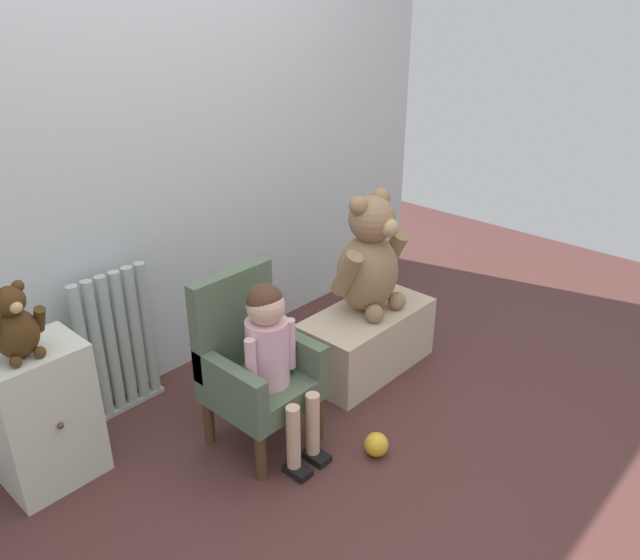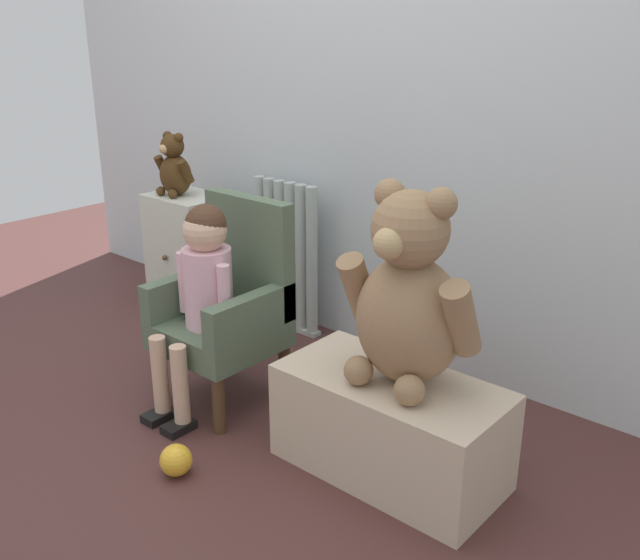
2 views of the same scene
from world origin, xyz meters
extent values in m
plane|color=#4A2926|center=(0.00, 0.00, 0.00)|extent=(6.00, 6.00, 0.00)
cube|color=silver|center=(0.00, 1.15, 1.20)|extent=(3.80, 0.05, 2.40)
cylinder|color=#A8B5AE|center=(-0.50, 1.02, 0.35)|extent=(0.05, 0.05, 0.65)
cylinder|color=#A8B5AE|center=(-0.44, 1.02, 0.35)|extent=(0.05, 0.05, 0.65)
cylinder|color=#A8B5AE|center=(-0.37, 1.02, 0.35)|extent=(0.05, 0.05, 0.65)
cylinder|color=#A8B5AE|center=(-0.31, 1.02, 0.35)|extent=(0.05, 0.05, 0.65)
cylinder|color=#A8B5AE|center=(-0.25, 1.02, 0.35)|extent=(0.05, 0.05, 0.65)
cylinder|color=#A8B5AE|center=(-0.19, 1.02, 0.35)|extent=(0.05, 0.05, 0.65)
cube|color=#A8B5AE|center=(-0.34, 1.02, 0.01)|extent=(0.37, 0.05, 0.02)
cube|color=beige|center=(-0.77, 0.84, 0.29)|extent=(0.35, 0.26, 0.58)
sphere|color=#4C3823|center=(-0.77, 0.69, 0.32)|extent=(0.02, 0.02, 0.02)
cube|color=#50624B|center=(-0.07, 0.39, 0.26)|extent=(0.39, 0.38, 0.10)
cube|color=#50624B|center=(-0.07, 0.55, 0.52)|extent=(0.39, 0.06, 0.43)
cube|color=#50624B|center=(-0.24, 0.39, 0.38)|extent=(0.06, 0.38, 0.14)
cube|color=#50624B|center=(0.10, 0.39, 0.38)|extent=(0.06, 0.38, 0.14)
cylinder|color=#4C331E|center=(-0.23, 0.23, 0.11)|extent=(0.04, 0.04, 0.21)
cylinder|color=#4C331E|center=(0.10, 0.23, 0.11)|extent=(0.04, 0.04, 0.21)
cylinder|color=#4C331E|center=(-0.23, 0.55, 0.11)|extent=(0.04, 0.04, 0.21)
cylinder|color=#4C331E|center=(0.10, 0.55, 0.11)|extent=(0.04, 0.04, 0.21)
cylinder|color=beige|center=(-0.07, 0.35, 0.45)|extent=(0.17, 0.17, 0.28)
sphere|color=#D8AD8E|center=(-0.07, 0.35, 0.65)|extent=(0.15, 0.15, 0.15)
sphere|color=#472D1E|center=(-0.07, 0.35, 0.67)|extent=(0.14, 0.14, 0.14)
cylinder|color=#D8AD8E|center=(-0.12, 0.16, 0.17)|extent=(0.06, 0.06, 0.28)
cube|color=black|center=(-0.12, 0.14, 0.01)|extent=(0.07, 0.11, 0.03)
cylinder|color=#D8AD8E|center=(-0.01, 0.16, 0.17)|extent=(0.06, 0.06, 0.28)
cube|color=black|center=(-0.01, 0.14, 0.01)|extent=(0.07, 0.11, 0.03)
cylinder|color=beige|center=(-0.17, 0.33, 0.45)|extent=(0.04, 0.04, 0.22)
cylinder|color=beige|center=(0.04, 0.33, 0.45)|extent=(0.04, 0.04, 0.22)
cube|color=#C5AF92|center=(0.66, 0.42, 0.16)|extent=(0.69, 0.34, 0.32)
ellipsoid|color=#93714E|center=(0.69, 0.46, 0.51)|extent=(0.32, 0.28, 0.38)
sphere|color=#93714E|center=(0.69, 0.44, 0.78)|extent=(0.22, 0.22, 0.22)
sphere|color=tan|center=(0.69, 0.34, 0.77)|extent=(0.09, 0.09, 0.09)
sphere|color=#93714E|center=(0.61, 0.46, 0.87)|extent=(0.09, 0.09, 0.09)
sphere|color=#93714E|center=(0.77, 0.46, 0.87)|extent=(0.09, 0.09, 0.09)
cylinder|color=#93714E|center=(0.52, 0.44, 0.57)|extent=(0.08, 0.17, 0.23)
cylinder|color=#93714E|center=(0.86, 0.44, 0.57)|extent=(0.08, 0.17, 0.23)
sphere|color=#93714E|center=(0.60, 0.34, 0.36)|extent=(0.09, 0.09, 0.09)
sphere|color=#93714E|center=(0.78, 0.34, 0.36)|extent=(0.09, 0.09, 0.09)
ellipsoid|color=#452D14|center=(-0.81, 0.81, 0.67)|extent=(0.15, 0.13, 0.18)
sphere|color=#452D14|center=(-0.81, 0.81, 0.80)|extent=(0.10, 0.10, 0.10)
sphere|color=tan|center=(-0.81, 0.76, 0.79)|extent=(0.04, 0.04, 0.04)
sphere|color=#452D14|center=(-0.85, 0.81, 0.84)|extent=(0.04, 0.04, 0.04)
sphere|color=#452D14|center=(-0.77, 0.81, 0.84)|extent=(0.04, 0.04, 0.04)
cylinder|color=#452D14|center=(-0.89, 0.81, 0.70)|extent=(0.04, 0.08, 0.11)
cylinder|color=#452D14|center=(-0.73, 0.81, 0.70)|extent=(0.04, 0.08, 0.11)
sphere|color=#452D14|center=(-0.85, 0.76, 0.60)|extent=(0.04, 0.04, 0.04)
sphere|color=#452D14|center=(-0.77, 0.76, 0.60)|extent=(0.04, 0.04, 0.04)
sphere|color=gold|center=(0.18, -0.02, 0.05)|extent=(0.10, 0.10, 0.10)
camera|label=1|loc=(-1.47, -1.22, 1.75)|focal=35.00mm
camera|label=2|loc=(1.73, -1.14, 1.33)|focal=40.00mm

